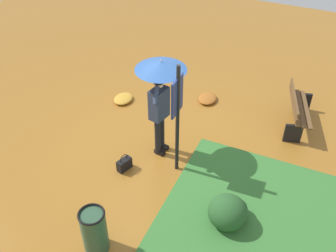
# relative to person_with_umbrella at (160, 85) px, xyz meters

# --- Properties ---
(ground_plane) EXTENTS (18.00, 18.00, 0.00)m
(ground_plane) POSITION_rel_person_with_umbrella_xyz_m (0.08, 0.04, -1.55)
(ground_plane) COLOR #9E6623
(person_with_umbrella) EXTENTS (0.96, 0.96, 2.04)m
(person_with_umbrella) POSITION_rel_person_with_umbrella_xyz_m (0.00, 0.00, 0.00)
(person_with_umbrella) COLOR black
(person_with_umbrella) RESTS_ON ground_plane
(info_sign_post) EXTENTS (0.44, 0.07, 2.30)m
(info_sign_post) POSITION_rel_person_with_umbrella_xyz_m (-0.42, -0.52, -0.11)
(info_sign_post) COLOR black
(info_sign_post) RESTS_ON ground_plane
(handbag) EXTENTS (0.33, 0.23, 0.37)m
(handbag) POSITION_rel_person_with_umbrella_xyz_m (-0.86, 0.39, -1.42)
(handbag) COLOR black
(handbag) RESTS_ON ground_plane
(park_bench) EXTENTS (1.43, 0.73, 0.75)m
(park_bench) POSITION_rel_person_with_umbrella_xyz_m (1.95, -2.40, -1.15)
(park_bench) COLOR black
(park_bench) RESTS_ON ground_plane
(trash_bin) EXTENTS (0.42, 0.42, 0.83)m
(trash_bin) POSITION_rel_person_with_umbrella_xyz_m (-2.59, -0.07, -1.13)
(trash_bin) COLOR #2D5138
(trash_bin) RESTS_ON ground_plane
(shrub_cluster) EXTENTS (0.72, 0.65, 0.59)m
(shrub_cluster) POSITION_rel_person_with_umbrella_xyz_m (-1.26, -1.84, -1.28)
(shrub_cluster) COLOR #285628
(shrub_cluster) RESTS_ON ground_plane
(leaf_pile_near_person) EXTENTS (0.54, 0.43, 0.12)m
(leaf_pile_near_person) POSITION_rel_person_with_umbrella_xyz_m (2.03, -0.30, -1.49)
(leaf_pile_near_person) COLOR #A86023
(leaf_pile_near_person) RESTS_ON ground_plane
(leaf_pile_by_bench) EXTENTS (0.53, 0.43, 0.12)m
(leaf_pile_by_bench) POSITION_rel_person_with_umbrella_xyz_m (1.19, 1.56, -1.49)
(leaf_pile_by_bench) COLOR gold
(leaf_pile_by_bench) RESTS_ON ground_plane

